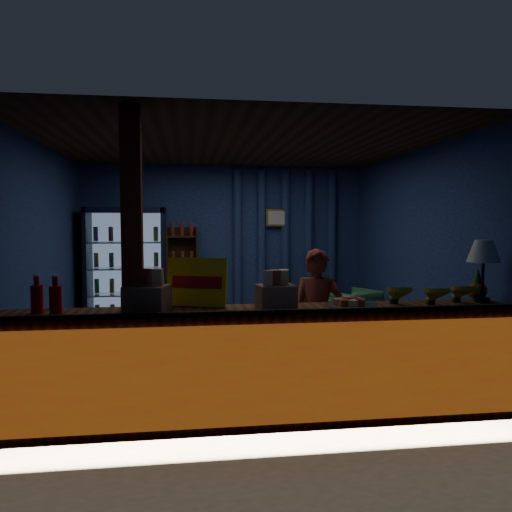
{
  "coord_description": "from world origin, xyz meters",
  "views": [
    {
      "loc": [
        -0.6,
        -6.01,
        1.68
      ],
      "look_at": [
        0.19,
        -0.2,
        1.28
      ],
      "focal_mm": 35.0,
      "sensor_mm": 36.0,
      "label": 1
    }
  ],
  "objects": [
    {
      "name": "green_chair",
      "position": [
        1.89,
        1.29,
        0.33
      ],
      "size": [
        0.95,
        0.96,
        0.66
      ],
      "primitive_type": "imported",
      "rotation": [
        0.0,
        0.0,
        3.6
      ],
      "color": "#58B067",
      "rests_on": "ground"
    },
    {
      "name": "yellow_sign",
      "position": [
        -0.53,
        -1.68,
        1.16
      ],
      "size": [
        0.53,
        0.26,
        0.42
      ],
      "color": "#FFE90D",
      "rests_on": "counter"
    },
    {
      "name": "soda_bottles",
      "position": [
        -1.73,
        -1.89,
        1.08
      ],
      "size": [
        0.26,
        0.18,
        0.32
      ],
      "color": "#B30D0B",
      "rests_on": "counter"
    },
    {
      "name": "room_walls",
      "position": [
        0.0,
        0.0,
        1.57
      ],
      "size": [
        4.6,
        4.6,
        4.6
      ],
      "color": "navy",
      "rests_on": "ground"
    },
    {
      "name": "counter",
      "position": [
        0.0,
        -1.91,
        0.48
      ],
      "size": [
        4.4,
        0.57,
        0.99
      ],
      "color": "brown",
      "rests_on": "ground"
    },
    {
      "name": "bottle_shelf",
      "position": [
        -0.7,
        2.06,
        0.79
      ],
      "size": [
        0.5,
        0.28,
        1.6
      ],
      "color": "#3C2913",
      "rests_on": "ground"
    },
    {
      "name": "pastry_tray",
      "position": [
        0.78,
        -1.89,
        0.98
      ],
      "size": [
        0.46,
        0.46,
        0.08
      ],
      "color": "silver",
      "rests_on": "counter"
    },
    {
      "name": "framed_picture",
      "position": [
        0.85,
        2.1,
        1.75
      ],
      "size": [
        0.36,
        0.04,
        0.28
      ],
      "color": "gold",
      "rests_on": "room_walls"
    },
    {
      "name": "shopkeeper",
      "position": [
        0.65,
        -1.26,
        0.71
      ],
      "size": [
        0.61,
        0.51,
        1.42
      ],
      "primitive_type": "imported",
      "rotation": [
        0.0,
        0.0,
        -0.4
      ],
      "color": "brown",
      "rests_on": "ground"
    },
    {
      "name": "side_table",
      "position": [
        1.03,
        1.38,
        0.27
      ],
      "size": [
        0.59,
        0.43,
        0.64
      ],
      "color": "#3C2913",
      "rests_on": "ground"
    },
    {
      "name": "ground",
      "position": [
        0.0,
        0.0,
        0.0
      ],
      "size": [
        4.6,
        4.6,
        0.0
      ],
      "primitive_type": "plane",
      "color": "#515154",
      "rests_on": "ground"
    },
    {
      "name": "beverage_cooler",
      "position": [
        -1.55,
        1.92,
        0.93
      ],
      "size": [
        1.2,
        0.62,
        1.9
      ],
      "color": "black",
      "rests_on": "ground"
    },
    {
      "name": "snack_box_centre",
      "position": [
        0.13,
        -1.89,
        1.07
      ],
      "size": [
        0.34,
        0.29,
        0.33
      ],
      "color": "olive",
      "rests_on": "counter"
    },
    {
      "name": "table_lamp",
      "position": [
        2.05,
        -1.82,
        1.39
      ],
      "size": [
        0.29,
        0.29,
        0.57
      ],
      "color": "black",
      "rests_on": "counter"
    },
    {
      "name": "support_post",
      "position": [
        -1.05,
        -1.9,
        1.3
      ],
      "size": [
        0.16,
        0.16,
        2.6
      ],
      "primitive_type": "cube",
      "color": "maroon",
      "rests_on": "ground"
    },
    {
      "name": "pineapple",
      "position": [
        2.05,
        -1.74,
        1.07
      ],
      "size": [
        0.17,
        0.17,
        0.29
      ],
      "color": "#95571B",
      "rests_on": "counter"
    },
    {
      "name": "banana_bunches",
      "position": [
        1.52,
        -1.86,
        1.04
      ],
      "size": [
        0.86,
        0.32,
        0.19
      ],
      "color": "gold",
      "rests_on": "counter"
    },
    {
      "name": "snack_box_left",
      "position": [
        -0.94,
        -1.91,
        1.08
      ],
      "size": [
        0.4,
        0.35,
        0.35
      ],
      "color": "olive",
      "rests_on": "counter"
    },
    {
      "name": "curtain_folds",
      "position": [
        1.0,
        2.14,
        1.3
      ],
      "size": [
        1.74,
        0.14,
        2.5
      ],
      "color": "navy",
      "rests_on": "room_walls"
    }
  ]
}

